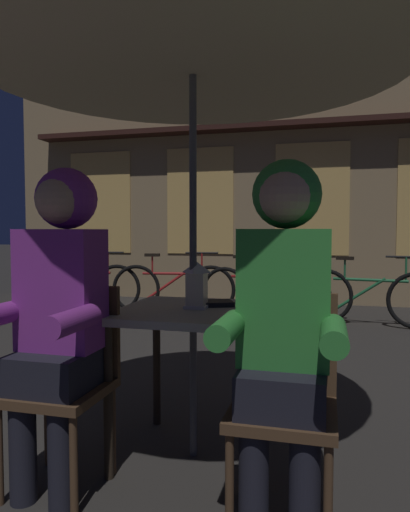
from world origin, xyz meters
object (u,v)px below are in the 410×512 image
(chair_left, at_px, (67,373))
(potted_plant, at_px, (82,269))
(bicycle_second, at_px, (173,288))
(bicycle_fourth, at_px, (369,297))
(book, at_px, (213,303))
(cafe_table, at_px, (193,329))
(bicycle_nearest, at_px, (81,287))
(lantern, at_px, (197,284))
(person_right_hooded, at_px, (284,304))
(bicycle_third, at_px, (263,293))
(patio_umbrella, at_px, (193,35))
(chair_right, at_px, (284,392))
(person_left_hooded, at_px, (58,295))

(chair_left, distance_m, potted_plant, 5.20)
(bicycle_second, xyz_separation_m, bicycle_fourth, (2.49, -0.20, 0.00))
(potted_plant, bearing_deg, book, -53.25)
(cafe_table, relative_size, bicycle_fourth, 0.44)
(cafe_table, xyz_separation_m, bicycle_fourth, (1.13, 3.56, -0.29))
(bicycle_nearest, bearing_deg, cafe_table, -53.46)
(cafe_table, bearing_deg, lantern, 51.29)
(bicycle_second, xyz_separation_m, potted_plant, (-1.61, 0.43, 0.20))
(cafe_table, height_order, person_right_hooded, person_right_hooded)
(bicycle_nearest, height_order, bicycle_third, same)
(bicycle_third, bearing_deg, person_right_hooded, -81.32)
(lantern, xyz_separation_m, bicycle_fourth, (1.11, 3.55, -0.51))
(bicycle_fourth, xyz_separation_m, book, (-1.05, -3.46, 0.41))
(bicycle_fourth, bearing_deg, bicycle_second, 175.53)
(bicycle_second, bearing_deg, potted_plant, 165.00)
(patio_umbrella, relative_size, potted_plant, 2.51)
(chair_right, relative_size, potted_plant, 0.95)
(bicycle_third, bearing_deg, potted_plant, 166.97)
(chair_right, distance_m, bicycle_second, 4.53)
(cafe_table, distance_m, chair_right, 0.62)
(book, bearing_deg, cafe_table, -147.63)
(cafe_table, height_order, bicycle_nearest, bicycle_nearest)
(bicycle_nearest, bearing_deg, bicycle_fourth, -0.30)
(cafe_table, xyz_separation_m, chair_right, (0.48, -0.37, -0.15))
(chair_right, relative_size, person_right_hooded, 0.62)
(person_left_hooded, xyz_separation_m, potted_plant, (-2.50, 4.62, -0.30))
(bicycle_nearest, height_order, bicycle_second, same)
(lantern, height_order, chair_right, lantern)
(bicycle_nearest, xyz_separation_m, book, (2.73, -3.48, 0.41))
(bicycle_second, distance_m, bicycle_third, 1.27)
(patio_umbrella, relative_size, bicycle_second, 1.39)
(bicycle_second, relative_size, potted_plant, 1.81)
(patio_umbrella, height_order, chair_right, patio_umbrella)
(person_left_hooded, bearing_deg, bicycle_second, 101.98)
(bicycle_third, bearing_deg, lantern, -87.76)
(lantern, height_order, person_left_hooded, person_left_hooded)
(lantern, relative_size, book, 1.16)
(person_left_hooded, distance_m, potted_plant, 5.26)
(bicycle_fourth, bearing_deg, chair_left, -112.21)
(potted_plant, bearing_deg, bicycle_nearest, -62.21)
(book, bearing_deg, chair_left, -163.03)
(lantern, relative_size, potted_plant, 0.25)
(bicycle_second, xyz_separation_m, book, (1.44, -3.65, 0.41))
(chair_left, distance_m, bicycle_fourth, 4.25)
(cafe_table, distance_m, bicycle_fourth, 3.75)
(cafe_table, bearing_deg, potted_plant, 125.38)
(bicycle_second, bearing_deg, person_left_hooded, -78.02)
(person_right_hooded, xyz_separation_m, bicycle_fourth, (0.65, 3.99, -0.50))
(chair_left, relative_size, bicycle_second, 0.52)
(bicycle_third, xyz_separation_m, potted_plant, (-2.85, 0.66, 0.20))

